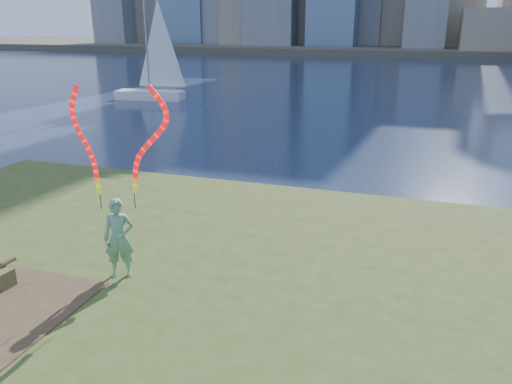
% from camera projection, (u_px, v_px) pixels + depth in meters
% --- Properties ---
extents(ground, '(320.00, 320.00, 0.00)m').
position_uv_depth(ground, '(180.00, 283.00, 10.98)').
color(ground, '#1B2844').
rests_on(ground, ground).
extents(grassy_knoll, '(20.00, 18.00, 0.80)m').
position_uv_depth(grassy_knoll, '(121.00, 328.00, 8.81)').
color(grassy_knoll, '#3B4C1B').
rests_on(grassy_knoll, ground).
extents(far_shore, '(320.00, 40.00, 1.20)m').
position_uv_depth(far_shore, '(401.00, 48.00, 96.16)').
color(far_shore, '#494436').
rests_on(far_shore, ground).
extents(woman_with_ribbons, '(1.87, 0.82, 3.96)m').
position_uv_depth(woman_with_ribbons, '(117.00, 206.00, 9.25)').
color(woman_with_ribbons, '#116E25').
rests_on(woman_with_ribbons, grassy_knoll).
extents(canvas_bag, '(0.51, 0.58, 0.46)m').
position_uv_depth(canvas_bag, '(0.00, 277.00, 9.23)').
color(canvas_bag, brown).
rests_on(canvas_bag, grassy_knoll).
extents(sailboat, '(5.34, 2.25, 8.01)m').
position_uv_depth(sailboat, '(153.00, 81.00, 36.50)').
color(sailboat, white).
rests_on(sailboat, ground).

